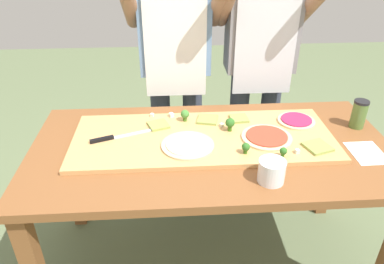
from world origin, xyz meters
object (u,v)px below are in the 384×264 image
Objects in this scene: flour_cup at (271,172)px; pizza_whole_beet_magenta at (296,120)px; broccoli_floret_center_left at (283,151)px; sauce_jar at (359,114)px; pizza_slice_near_right at (207,119)px; cheese_crumble_a at (171,115)px; cheese_crumble_d at (222,125)px; cook_left at (175,55)px; broccoli_floret_back_right at (246,147)px; cheese_crumble_c at (152,115)px; cook_right at (260,53)px; pizza_slice_far_right at (158,125)px; cheese_crumble_b at (297,151)px; prep_table at (211,163)px; pizza_slice_center at (317,147)px; pizza_slice_far_left at (239,118)px; broccoli_floret_back_left at (185,114)px; recipe_note at (367,153)px; pizza_whole_white_garlic at (188,145)px; chefs_knife at (113,137)px; pizza_whole_tomato_red at (267,137)px; broccoli_floret_center_right at (230,123)px.

pizza_whole_beet_magenta is at bearing 61.25° from flour_cup.
broccoli_floret_center_left is 0.32× the size of sauce_jar.
cheese_crumble_a is (-0.18, 0.05, 0.00)m from pizza_slice_near_right.
cheese_crumble_d is 0.01× the size of cook_left.
broccoli_floret_back_right is 0.19m from flour_cup.
cheese_crumble_c is 0.75m from cook_right.
cheese_crumble_b is (0.61, -0.28, 0.00)m from pizza_slice_far_right.
prep_table is at bearing -89.61° from pizza_slice_near_right.
pizza_slice_center is at bearing -31.63° from pizza_slice_near_right.
pizza_slice_far_left is 0.48m from flour_cup.
broccoli_floret_back_left reaches higher than recipe_note.
cheese_crumble_a is 0.42m from cook_left.
pizza_slice_near_right is 0.69× the size of sauce_jar.
pizza_whole_beet_magenta reaches higher than pizza_slice_far_left.
pizza_slice_center is (0.72, -0.25, 0.00)m from pizza_slice_far_right.
pizza_whole_white_garlic is at bearing 163.48° from broccoli_floret_back_right.
prep_table is 32.23× the size of broccoli_floret_back_right.
cheese_crumble_d is (0.52, 0.08, 0.00)m from chefs_knife.
pizza_whole_white_garlic is 0.26m from pizza_slice_near_right.
flour_cup is (0.66, -0.34, 0.01)m from chefs_knife.
cheese_crumble_c is at bearing 171.95° from pizza_slice_far_left.
cheese_crumble_c is at bearing 119.39° from pizza_whole_white_garlic.
flour_cup reaches higher than broccoli_floret_center_left.
broccoli_floret_center_left is at bearing -161.53° from pizza_slice_center.
pizza_slice_far_left is (0.41, 0.04, 0.00)m from pizza_slice_far_right.
cook_right reaches higher than pizza_whole_white_garlic.
recipe_note is (0.80, -0.08, -0.03)m from pizza_whole_white_garlic.
broccoli_floret_center_left is at bearing 57.61° from flour_cup.
flour_cup reaches higher than chefs_knife.
pizza_slice_far_right is (-0.51, 0.15, -0.00)m from pizza_whole_tomato_red.
recipe_note is (-0.06, -0.24, -0.07)m from sauce_jar.
cook_left reaches higher than pizza_slice_center.
broccoli_floret_back_left is 1.33× the size of broccoli_floret_center_left.
cook_right is at bearing 85.71° from broccoli_floret_center_left.
cheese_crumble_b is at bearing -178.25° from recipe_note.
cheese_crumble_d is (0.06, -0.07, 0.00)m from pizza_slice_near_right.
pizza_whole_tomato_red reaches higher than prep_table.
prep_table is 0.28m from broccoli_floret_back_left.
cheese_crumble_d is at bearing 8.70° from chefs_knife.
cheese_crumble_a is at bearing 35.87° from chefs_knife.
cheese_crumble_c is at bearing 158.86° from recipe_note.
broccoli_floret_center_right is (0.10, -0.11, 0.03)m from pizza_slice_near_right.
pizza_whole_white_garlic and cheese_crumble_c have the same top height.
pizza_whole_white_garlic is 0.83m from cook_right.
pizza_whole_white_garlic is 0.24m from pizza_slice_far_right.
broccoli_floret_center_left is (-0.16, -0.30, 0.02)m from pizza_whole_beet_magenta.
pizza_whole_tomato_red is 0.60m from cheese_crumble_c.
pizza_slice_far_left is 0.37m from broccoli_floret_center_left.
pizza_whole_tomato_red is 0.22m from pizza_slice_far_left.
cook_left is at bearing 123.52° from pizza_whole_tomato_red.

